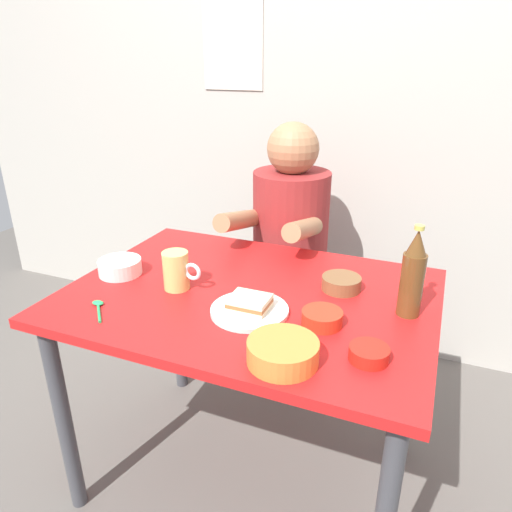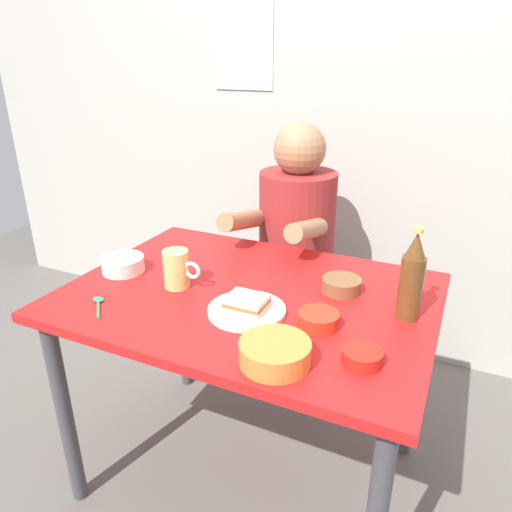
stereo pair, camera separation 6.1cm
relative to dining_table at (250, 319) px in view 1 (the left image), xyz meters
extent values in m
plane|color=#59544F|center=(0.00, 0.00, -0.65)|extent=(6.00, 6.00, 0.00)
cube|color=#ADA89E|center=(0.00, 1.05, 0.65)|extent=(4.40, 0.08, 2.60)
cube|color=silver|center=(-0.51, 1.01, 0.87)|extent=(0.30, 0.01, 0.52)
cube|color=red|center=(0.00, 0.00, 0.08)|extent=(1.10, 0.80, 0.03)
cylinder|color=#3F3F44|center=(-0.49, -0.34, -0.29)|extent=(0.05, 0.05, 0.71)
cylinder|color=#3F3F44|center=(-0.49, 0.34, -0.29)|extent=(0.05, 0.05, 0.71)
cylinder|color=#3F3F44|center=(0.49, 0.34, -0.29)|extent=(0.05, 0.05, 0.71)
cylinder|color=#4C4C51|center=(-0.08, 0.63, -0.44)|extent=(0.08, 0.08, 0.41)
cylinder|color=maroon|center=(-0.08, 0.63, -0.22)|extent=(0.34, 0.34, 0.04)
cylinder|color=maroon|center=(-0.08, 0.63, 0.06)|extent=(0.32, 0.32, 0.52)
sphere|color=#A0704C|center=(-0.08, 0.63, 0.42)|extent=(0.21, 0.21, 0.21)
cylinder|color=#A0704C|center=(-0.21, 0.38, 0.18)|extent=(0.07, 0.31, 0.14)
cylinder|color=#A0704C|center=(0.05, 0.38, 0.18)|extent=(0.07, 0.31, 0.14)
cylinder|color=silver|center=(0.05, -0.12, 0.10)|extent=(0.22, 0.22, 0.01)
cube|color=beige|center=(0.05, -0.12, 0.11)|extent=(0.11, 0.09, 0.01)
cube|color=#9E592D|center=(0.05, -0.12, 0.13)|extent=(0.11, 0.09, 0.01)
cube|color=beige|center=(0.05, -0.12, 0.14)|extent=(0.11, 0.09, 0.01)
cylinder|color=#D1BC66|center=(-0.22, -0.06, 0.15)|extent=(0.08, 0.08, 0.12)
torus|color=silver|center=(-0.16, -0.06, 0.16)|extent=(0.06, 0.01, 0.06)
cylinder|color=#593819|center=(0.46, 0.05, 0.18)|extent=(0.06, 0.06, 0.18)
cone|color=#593819|center=(0.46, 0.05, 0.31)|extent=(0.05, 0.05, 0.07)
cylinder|color=#BFB74C|center=(0.46, 0.05, 0.35)|extent=(0.03, 0.03, 0.01)
cylinder|color=brown|center=(0.25, 0.12, 0.11)|extent=(0.12, 0.12, 0.04)
cylinder|color=brown|center=(0.25, 0.12, 0.12)|extent=(0.10, 0.10, 0.02)
cylinder|color=silver|center=(-0.45, -0.04, 0.12)|extent=(0.14, 0.14, 0.05)
cylinder|color=tan|center=(-0.45, -0.04, 0.13)|extent=(0.11, 0.11, 0.02)
cylinder|color=red|center=(0.25, -0.10, 0.11)|extent=(0.11, 0.11, 0.04)
cylinder|color=#A33521|center=(0.25, -0.10, 0.12)|extent=(0.09, 0.09, 0.02)
cylinder|color=orange|center=(0.21, -0.30, 0.12)|extent=(0.17, 0.17, 0.05)
cylinder|color=#B25B2D|center=(0.21, -0.30, 0.13)|extent=(0.14, 0.14, 0.02)
cylinder|color=#B21E14|center=(0.40, -0.21, 0.11)|extent=(0.10, 0.10, 0.03)
cylinder|color=maroon|center=(0.40, -0.21, 0.12)|extent=(0.08, 0.08, 0.02)
cylinder|color=#26A559|center=(-0.34, -0.28, 0.10)|extent=(0.08, 0.09, 0.01)
ellipsoid|color=#26A559|center=(-0.38, -0.24, 0.10)|extent=(0.04, 0.02, 0.01)
camera|label=1|loc=(0.50, -1.18, 0.76)|focal=33.03mm
camera|label=2|loc=(0.56, -1.15, 0.76)|focal=33.03mm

